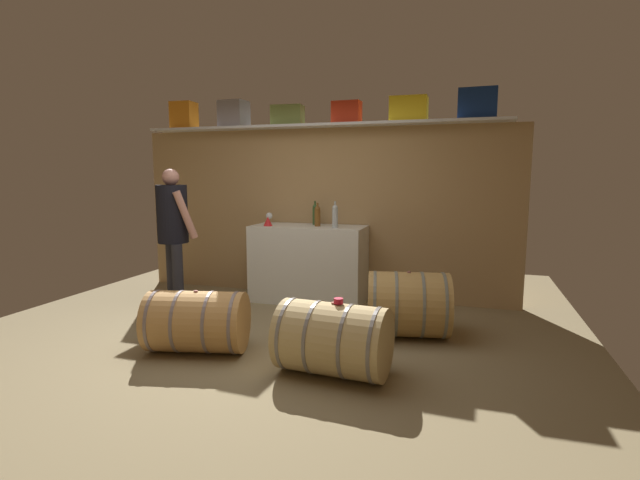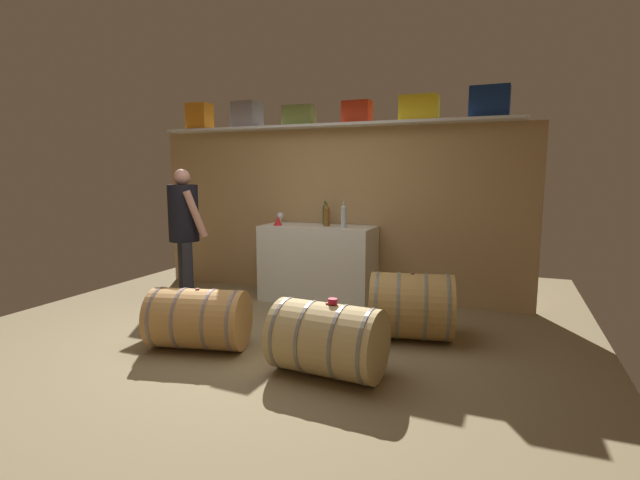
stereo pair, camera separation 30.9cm
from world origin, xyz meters
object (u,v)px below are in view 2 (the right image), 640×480
object	(u,v)px
toolcase_olive	(299,116)
toolcase_red	(357,112)
toolcase_orange	(200,117)
tasting_cup	(333,301)
wine_barrel_near	(328,339)
wine_barrel_flank	(411,306)
wine_bottle_amber	(327,216)
wine_bottle_green	(325,214)
wine_bottle_clear	(344,216)
toolcase_navy	(489,102)
work_cabinet	(318,264)
winemaker_pouring	(184,223)
wine_glass	(280,216)
wine_barrel_far	(199,319)
toolcase_yellow	(419,108)
red_funnel	(278,221)
toolcase_grey	(247,115)

from	to	relation	value
toolcase_olive	toolcase_red	world-z (taller)	toolcase_red
toolcase_orange	toolcase_olive	size ratio (longest dim) A/B	0.90
toolcase_red	tasting_cup	size ratio (longest dim) A/B	4.59
wine_barrel_near	wine_barrel_flank	size ratio (longest dim) A/B	1.02
wine_bottle_amber	wine_bottle_green	size ratio (longest dim) A/B	0.96
toolcase_orange	wine_bottle_clear	xyz separation A→B (m)	(2.23, -0.31, -1.28)
toolcase_navy	work_cabinet	xyz separation A→B (m)	(-1.94, -0.22, -1.90)
wine_barrel_near	tasting_cup	size ratio (longest dim) A/B	12.09
tasting_cup	winemaker_pouring	xyz separation A→B (m)	(-2.31, 1.19, 0.41)
wine_bottle_green	toolcase_red	bearing A→B (deg)	7.85
wine_bottle_clear	wine_bottle_green	bearing A→B (deg)	142.47
wine_bottle_clear	wine_glass	size ratio (longest dim) A/B	2.26
toolcase_orange	wine_barrel_near	world-z (taller)	toolcase_orange
wine_bottle_clear	tasting_cup	world-z (taller)	wine_bottle_clear
wine_bottle_green	wine_barrel_far	size ratio (longest dim) A/B	0.31
toolcase_red	wine_barrel_far	world-z (taller)	toolcase_red
toolcase_red	winemaker_pouring	xyz separation A→B (m)	(-1.79, -1.06, -1.32)
wine_bottle_green	toolcase_navy	bearing A→B (deg)	1.61
wine_bottle_amber	wine_barrel_far	bearing A→B (deg)	-105.42
toolcase_yellow	tasting_cup	distance (m)	2.85
toolcase_orange	wine_glass	bearing A→B (deg)	-6.01
toolcase_orange	wine_barrel_far	world-z (taller)	toolcase_orange
tasting_cup	winemaker_pouring	bearing A→B (deg)	152.76
toolcase_orange	wine_glass	distance (m)	1.84
work_cabinet	toolcase_navy	bearing A→B (deg)	6.36
toolcase_yellow	wine_barrel_near	distance (m)	3.06
work_cabinet	wine_barrel_near	size ratio (longest dim) A/B	1.56
toolcase_yellow	wine_barrel_flank	xyz separation A→B (m)	(0.19, -1.16, -2.02)
winemaker_pouring	wine_bottle_green	bearing A→B (deg)	78.02
work_cabinet	wine_bottle_clear	size ratio (longest dim) A/B	4.45
toolcase_red	toolcase_navy	xyz separation A→B (m)	(1.52, 0.00, 0.04)
tasting_cup	toolcase_navy	bearing A→B (deg)	66.12
wine_bottle_amber	tasting_cup	world-z (taller)	wine_bottle_amber
wine_bottle_amber	wine_bottle_green	xyz separation A→B (m)	(-0.09, 0.17, 0.01)
wine_barrel_flank	wine_bottle_clear	bearing A→B (deg)	128.48
toolcase_orange	toolcase_navy	xyz separation A→B (m)	(3.80, 0.00, -0.01)
red_funnel	wine_glass	bearing A→B (deg)	110.56
toolcase_olive	red_funnel	xyz separation A→B (m)	(-0.13, -0.36, -1.32)
toolcase_navy	wine_bottle_green	distance (m)	2.30
wine_barrel_flank	tasting_cup	size ratio (longest dim) A/B	11.90
toolcase_red	work_cabinet	distance (m)	1.92
wine_bottle_clear	tasting_cup	xyz separation A→B (m)	(0.57, -1.94, -0.49)
tasting_cup	toolcase_olive	bearing A→B (deg)	119.85
wine_glass	wine_barrel_far	size ratio (longest dim) A/B	0.14
wine_bottle_clear	red_funnel	bearing A→B (deg)	-176.59
tasting_cup	toolcase_yellow	bearing A→B (deg)	84.11
wine_barrel_near	wine_barrel_flank	bearing A→B (deg)	71.28
toolcase_olive	wine_barrel_far	world-z (taller)	toolcase_olive
work_cabinet	winemaker_pouring	xyz separation A→B (m)	(-1.37, -0.85, 0.54)
wine_barrel_flank	toolcase_grey	bearing A→B (deg)	143.89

